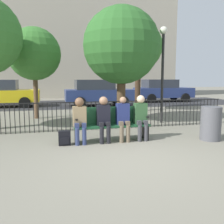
{
  "coord_description": "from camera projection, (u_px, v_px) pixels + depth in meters",
  "views": [
    {
      "loc": [
        -1.6,
        -4.78,
        1.7
      ],
      "look_at": [
        0.0,
        1.67,
        0.8
      ],
      "focal_mm": 40.0,
      "sensor_mm": 36.0,
      "label": 1
    }
  ],
  "objects": [
    {
      "name": "ground_plane",
      "position": [
        131.0,
        160.0,
        5.2
      ],
      "size": [
        80.0,
        80.0,
        0.0
      ],
      "primitive_type": "plane",
      "color": "gray"
    },
    {
      "name": "park_bench",
      "position": [
        111.0,
        122.0,
        6.82
      ],
      "size": [
        2.06,
        0.45,
        0.92
      ],
      "color": "#194728",
      "rests_on": "ground"
    },
    {
      "name": "seated_person_0",
      "position": [
        80.0,
        118.0,
        6.46
      ],
      "size": [
        0.34,
        0.39,
        1.21
      ],
      "color": "navy",
      "rests_on": "ground"
    },
    {
      "name": "seated_person_1",
      "position": [
        104.0,
        117.0,
        6.61
      ],
      "size": [
        0.34,
        0.39,
        1.22
      ],
      "color": "black",
      "rests_on": "ground"
    },
    {
      "name": "seated_person_2",
      "position": [
        123.0,
        117.0,
        6.74
      ],
      "size": [
        0.34,
        0.39,
        1.21
      ],
      "color": "brown",
      "rests_on": "ground"
    },
    {
      "name": "seated_person_3",
      "position": [
        141.0,
        115.0,
        6.86
      ],
      "size": [
        0.34,
        0.39,
        1.24
      ],
      "color": "#3D3D42",
      "rests_on": "ground"
    },
    {
      "name": "backpack",
      "position": [
        65.0,
        138.0,
        6.36
      ],
      "size": [
        0.3,
        0.21,
        0.38
      ],
      "color": "black",
      "rests_on": "ground"
    },
    {
      "name": "fence_railing",
      "position": [
        100.0,
        113.0,
        8.28
      ],
      "size": [
        9.01,
        0.03,
        0.95
      ],
      "color": "black",
      "rests_on": "ground"
    },
    {
      "name": "tree_1",
      "position": [
        34.0,
        54.0,
        10.32
      ],
      "size": [
        2.19,
        2.19,
        3.8
      ],
      "color": "brown",
      "rests_on": "ground"
    },
    {
      "name": "tree_2",
      "position": [
        138.0,
        47.0,
        12.63
      ],
      "size": [
        2.45,
        2.45,
        4.53
      ],
      "color": "#422D1E",
      "rests_on": "ground"
    },
    {
      "name": "tree_3",
      "position": [
        121.0,
        46.0,
        9.37
      ],
      "size": [
        2.9,
        2.9,
        4.37
      ],
      "color": "#4C3823",
      "rests_on": "ground"
    },
    {
      "name": "lamp_post",
      "position": [
        163.0,
        60.0,
        9.35
      ],
      "size": [
        0.28,
        0.28,
        3.6
      ],
      "color": "black",
      "rests_on": "ground"
    },
    {
      "name": "street_surface",
      "position": [
        75.0,
        104.0,
        16.75
      ],
      "size": [
        24.0,
        6.0,
        0.01
      ],
      "color": "#2B2B2D",
      "rests_on": "ground"
    },
    {
      "name": "parked_car_0",
      "position": [
        1.0,
        93.0,
        14.72
      ],
      "size": [
        4.2,
        1.94,
        1.62
      ],
      "color": "yellow",
      "rests_on": "ground"
    },
    {
      "name": "parked_car_1",
      "position": [
        162.0,
        90.0,
        18.35
      ],
      "size": [
        4.2,
        1.94,
        1.62
      ],
      "color": "navy",
      "rests_on": "ground"
    },
    {
      "name": "parked_car_2",
      "position": [
        98.0,
        92.0,
        15.45
      ],
      "size": [
        4.2,
        1.94,
        1.62
      ],
      "color": "navy",
      "rests_on": "ground"
    },
    {
      "name": "building_facade",
      "position": [
        65.0,
        27.0,
        23.57
      ],
      "size": [
        20.0,
        6.0,
        13.04
      ],
      "color": "#B2A893",
      "rests_on": "ground"
    },
    {
      "name": "trash_bin",
      "position": [
        211.0,
        123.0,
        6.88
      ],
      "size": [
        0.56,
        0.56,
        0.93
      ],
      "color": "#56565B",
      "rests_on": "ground"
    }
  ]
}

